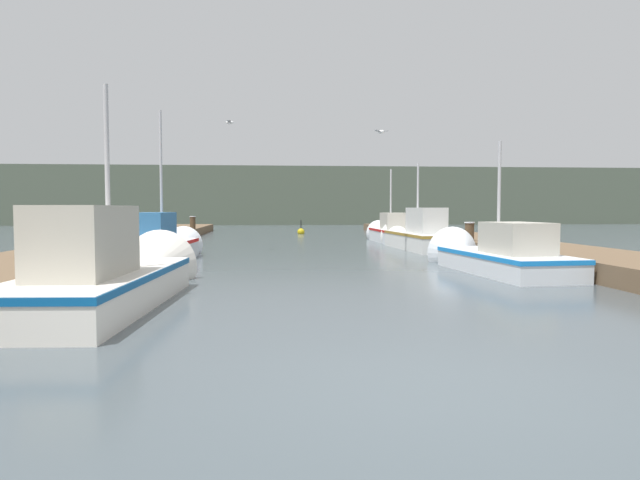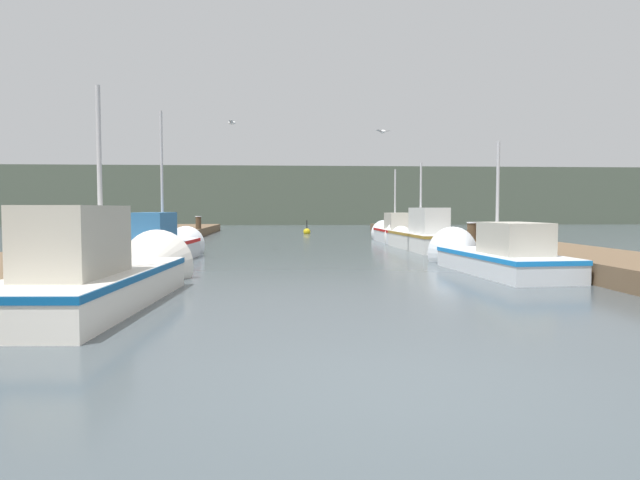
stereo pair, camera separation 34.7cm
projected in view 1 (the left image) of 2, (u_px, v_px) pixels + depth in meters
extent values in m
plane|color=#424C51|center=(427.00, 389.00, 4.99)|extent=(200.00, 200.00, 0.00)
cube|color=brown|center=(117.00, 246.00, 20.30)|extent=(2.88, 40.00, 0.45)
cube|color=brown|center=(488.00, 244.00, 21.48)|extent=(2.88, 40.00, 0.45)
cube|color=#4C5647|center=(283.00, 197.00, 60.69)|extent=(120.00, 16.00, 5.50)
cube|color=silver|center=(101.00, 290.00, 9.04)|extent=(2.02, 5.27, 0.58)
cube|color=#0D518F|center=(101.00, 275.00, 9.03)|extent=(2.05, 5.30, 0.10)
cone|color=silver|center=(154.00, 269.00, 12.20)|extent=(1.69, 1.24, 1.63)
cube|color=#B2AD9E|center=(84.00, 241.00, 8.35)|extent=(1.15, 2.06, 1.04)
cylinder|color=#B2B2B7|center=(107.00, 177.00, 9.33)|extent=(0.08, 0.08, 3.02)
cube|color=silver|center=(504.00, 263.00, 13.80)|extent=(1.98, 4.61, 0.52)
cube|color=blue|center=(505.00, 254.00, 13.79)|extent=(2.02, 4.65, 0.10)
cone|color=silver|center=(459.00, 254.00, 16.49)|extent=(1.62, 1.08, 1.55)
cube|color=#B2AD9E|center=(517.00, 238.00, 13.22)|extent=(1.25, 1.79, 0.73)
cylinder|color=#B2B2B7|center=(499.00, 196.00, 14.05)|extent=(0.08, 0.08, 2.70)
cube|color=silver|center=(159.00, 252.00, 16.57)|extent=(1.69, 4.73, 0.60)
cube|color=red|center=(159.00, 244.00, 16.56)|extent=(1.73, 4.77, 0.10)
cone|color=silver|center=(181.00, 246.00, 19.37)|extent=(1.38, 1.05, 1.32)
cube|color=#2D6699|center=(153.00, 228.00, 15.95)|extent=(1.01, 1.87, 0.86)
cylinder|color=#B2B2B7|center=(161.00, 176.00, 16.79)|extent=(0.08, 0.08, 3.85)
cube|color=silver|center=(420.00, 241.00, 21.83)|extent=(1.73, 5.22, 0.65)
cube|color=olive|center=(421.00, 234.00, 21.82)|extent=(1.77, 5.26, 0.10)
cone|color=silver|center=(399.00, 237.00, 24.87)|extent=(1.47, 1.04, 1.42)
cube|color=silver|center=(426.00, 220.00, 21.15)|extent=(1.04, 2.18, 0.95)
cylinder|color=#B2B2B7|center=(418.00, 198.00, 22.12)|extent=(0.08, 0.08, 2.68)
cube|color=silver|center=(392.00, 236.00, 26.36)|extent=(1.44, 4.03, 0.62)
cube|color=red|center=(392.00, 230.00, 26.34)|extent=(1.47, 4.06, 0.10)
cone|color=silver|center=(381.00, 233.00, 28.83)|extent=(1.32, 0.98, 1.31)
cube|color=#B2AD9E|center=(395.00, 221.00, 25.82)|extent=(1.06, 1.67, 0.75)
cylinder|color=#B2B2B7|center=(391.00, 199.00, 26.56)|extent=(0.08, 0.08, 2.76)
cylinder|color=#473523|center=(193.00, 227.00, 30.83)|extent=(0.30, 0.30, 1.11)
cylinder|color=silver|center=(193.00, 217.00, 30.80)|extent=(0.34, 0.34, 0.04)
cylinder|color=#473523|center=(469.00, 238.00, 19.79)|extent=(0.31, 0.31, 1.07)
cylinder|color=silver|center=(470.00, 223.00, 19.76)|extent=(0.36, 0.36, 0.04)
sphere|color=gold|center=(301.00, 232.00, 34.95)|extent=(0.44, 0.44, 0.44)
cylinder|color=black|center=(301.00, 224.00, 34.93)|extent=(0.06, 0.06, 0.50)
ellipsoid|color=white|center=(381.00, 132.00, 19.71)|extent=(0.25, 0.31, 0.12)
cube|color=gray|center=(378.00, 131.00, 19.64)|extent=(0.30, 0.23, 0.07)
cube|color=gray|center=(384.00, 132.00, 19.79)|extent=(0.30, 0.23, 0.07)
ellipsoid|color=white|center=(230.00, 122.00, 20.11)|extent=(0.29, 0.16, 0.12)
cube|color=gray|center=(229.00, 121.00, 19.97)|extent=(0.14, 0.28, 0.07)
cube|color=gray|center=(230.00, 122.00, 20.24)|extent=(0.14, 0.28, 0.07)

